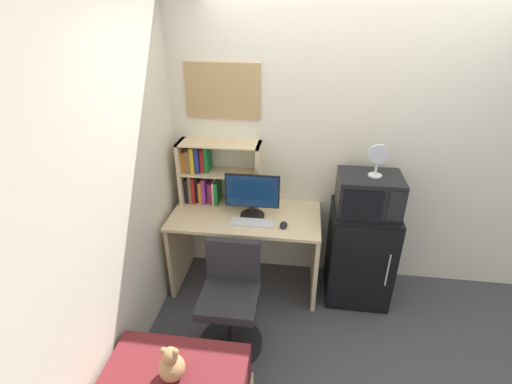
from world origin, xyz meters
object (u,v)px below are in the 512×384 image
monitor (252,195)px  desk_chair (231,303)px  mini_fridge (359,254)px  microwave (369,194)px  desk_fan (378,158)px  wall_corkboard (223,91)px  teddy_bear (172,365)px  computer_mouse (284,225)px  keyboard (253,223)px  hutch_bookshelf (208,173)px

monitor → desk_chair: (-0.07, -0.68, -0.59)m
monitor → mini_fridge: 1.10m
microwave → desk_fan: 0.32m
mini_fridge → wall_corkboard: size_ratio=1.38×
desk_chair → teddy_bear: size_ratio=3.59×
microwave → wall_corkboard: wall_corkboard is taller
computer_mouse → teddy_bear: 1.38m
teddy_bear → desk_chair: bearing=72.3°
mini_fridge → teddy_bear: (-1.26, -1.38, 0.08)m
desk_chair → monitor: bearing=84.0°
monitor → desk_fan: 1.06m
keyboard → mini_fridge: (0.94, 0.15, -0.34)m
computer_mouse → desk_chair: bearing=-123.7°
keyboard → computer_mouse: (0.26, -0.01, 0.01)m
computer_mouse → mini_fridge: size_ratio=0.12×
desk_fan → desk_chair: size_ratio=0.31×
microwave → desk_chair: size_ratio=0.59×
keyboard → hutch_bookshelf: bearing=142.2°
keyboard → mini_fridge: 1.01m
microwave → mini_fridge: bearing=-90.2°
microwave → wall_corkboard: (-1.26, 0.30, 0.73)m
mini_fridge → teddy_bear: bearing=-132.2°
desk_chair → wall_corkboard: 1.73m
teddy_bear → monitor: bearing=78.0°
keyboard → desk_fan: 1.14m
teddy_bear → wall_corkboard: (-0.00, 1.69, 1.26)m
hutch_bookshelf → computer_mouse: (0.72, -0.37, -0.27)m
desk_fan → hutch_bookshelf: bearing=171.7°
wall_corkboard → computer_mouse: bearing=-38.9°
mini_fridge → wall_corkboard: bearing=166.4°
mini_fridge → microwave: microwave is taller
mini_fridge → desk_fan: (0.03, -0.00, 0.92)m
mini_fridge → desk_chair: bearing=-146.1°
desk_fan → microwave: bearing=168.8°
hutch_bookshelf → keyboard: (0.46, -0.36, -0.28)m
mini_fridge → wall_corkboard: (-1.26, 0.30, 1.34)m
desk_fan → desk_chair: 1.60m
desk_fan → teddy_bear: desk_fan is taller
hutch_bookshelf → teddy_bear: bearing=-84.7°
desk_fan → desk_chair: desk_fan is taller
wall_corkboard → desk_chair: bearing=-77.4°
hutch_bookshelf → wall_corkboard: size_ratio=1.15×
computer_mouse → desk_fan: 0.92m
hutch_bookshelf → monitor: bearing=-26.9°
mini_fridge → hutch_bookshelf: bearing=171.7°
computer_mouse → teddy_bear: computer_mouse is taller
monitor → computer_mouse: (0.28, -0.15, -0.19)m
monitor → wall_corkboard: (-0.29, 0.32, 0.80)m
mini_fridge → desk_chair: (-1.04, -0.70, -0.06)m
desk_fan → wall_corkboard: 1.39m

